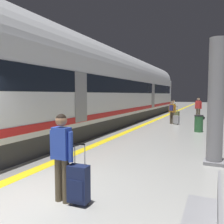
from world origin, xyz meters
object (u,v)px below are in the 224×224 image
at_px(high_speed_train, 105,86).
at_px(platform_pillar, 216,105).
at_px(passenger_near, 172,110).
at_px(duffel_bag_far, 202,118).
at_px(traveller_foreground, 62,151).
at_px(rolling_suitcase_foreground, 78,184).
at_px(passenger_far, 198,107).
at_px(passenger_mid, 173,108).
at_px(suitcase_mid, 177,115).
at_px(waste_bin, 199,123).
at_px(suitcase_near, 176,120).

height_order(high_speed_train, platform_pillar, high_speed_train).
bearing_deg(passenger_near, duffel_bag_far, 64.95).
relative_size(traveller_foreground, passenger_near, 1.04).
bearing_deg(rolling_suitcase_foreground, passenger_far, 86.92).
distance_m(passenger_mid, platform_pillar, 12.77).
bearing_deg(high_speed_train, suitcase_mid, 59.21).
relative_size(traveller_foreground, rolling_suitcase_foreground, 1.48).
height_order(traveller_foreground, duffel_bag_far, traveller_foreground).
bearing_deg(platform_pillar, waste_bin, 97.85).
bearing_deg(passenger_near, suitcase_near, -30.15).
bearing_deg(traveller_foreground, high_speed_train, 111.55).
xyz_separation_m(traveller_foreground, duffel_bag_far, (1.56, 16.37, -0.81)).
relative_size(passenger_near, platform_pillar, 0.45).
relative_size(suitcase_near, suitcase_mid, 0.96).
bearing_deg(high_speed_train, traveller_foreground, -68.45).
xyz_separation_m(passenger_near, waste_bin, (1.91, -2.92, -0.49)).
distance_m(rolling_suitcase_foreground, waste_bin, 9.85).
relative_size(passenger_near, suitcase_near, 1.63).
bearing_deg(platform_pillar, passenger_near, 107.10).
xyz_separation_m(high_speed_train, traveller_foreground, (3.89, -9.85, -1.54)).
xyz_separation_m(passenger_mid, platform_pillar, (3.22, -12.33, 0.82)).
height_order(high_speed_train, passenger_near, high_speed_train).
bearing_deg(high_speed_train, waste_bin, -0.89).
xyz_separation_m(passenger_mid, suitcase_mid, (0.32, -0.27, -0.56)).
bearing_deg(passenger_far, suitcase_mid, -155.31).
relative_size(passenger_mid, waste_bin, 1.72).
height_order(rolling_suitcase_foreground, waste_bin, rolling_suitcase_foreground).
xyz_separation_m(passenger_near, platform_pillar, (2.74, -8.91, 0.77)).
bearing_deg(platform_pillar, high_speed_train, 136.77).
height_order(traveller_foreground, suitcase_mid, traveller_foreground).
relative_size(high_speed_train, rolling_suitcase_foreground, 30.10).
distance_m(rolling_suitcase_foreground, passenger_far, 16.58).
distance_m(rolling_suitcase_foreground, suitcase_mid, 15.84).
height_order(rolling_suitcase_foreground, platform_pillar, platform_pillar).
relative_size(rolling_suitcase_foreground, suitcase_near, 1.15).
xyz_separation_m(suitcase_mid, duffel_bag_far, (1.88, 0.53, -0.20)).
xyz_separation_m(traveller_foreground, suitcase_near, (0.16, 12.49, -0.64)).
distance_m(passenger_near, waste_bin, 3.52).
xyz_separation_m(rolling_suitcase_foreground, passenger_far, (0.89, 16.55, 0.63)).
bearing_deg(rolling_suitcase_foreground, traveller_foreground, -178.12).
distance_m(high_speed_train, suitcase_near, 5.30).
height_order(high_speed_train, duffel_bag_far, high_speed_train).
relative_size(high_speed_train, passenger_far, 19.25).
xyz_separation_m(suitcase_near, passenger_mid, (-0.81, 3.61, 0.58)).
height_order(passenger_mid, platform_pillar, platform_pillar).
xyz_separation_m(passenger_far, platform_pillar, (1.34, -12.78, 0.70)).
distance_m(rolling_suitcase_foreground, passenger_mid, 16.13).
bearing_deg(high_speed_train, rolling_suitcase_foreground, -66.68).
bearing_deg(passenger_mid, waste_bin, -69.31).
xyz_separation_m(passenger_mid, waste_bin, (2.39, -6.34, -0.45)).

